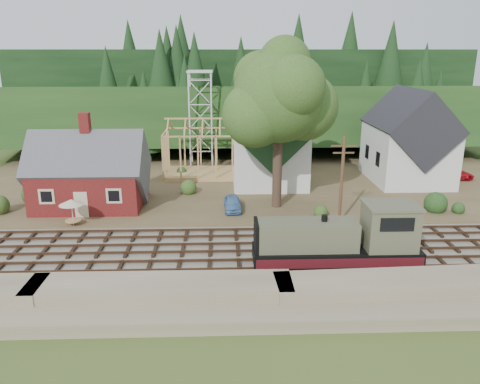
{
  "coord_description": "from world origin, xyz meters",
  "views": [
    {
      "loc": [
        -3.05,
        -33.01,
        14.86
      ],
      "look_at": [
        -1.69,
        6.0,
        3.0
      ],
      "focal_mm": 35.0,
      "sensor_mm": 36.0,
      "label": 1
    }
  ],
  "objects_px": {
    "car_green": "(58,202)",
    "car_red": "(454,174)",
    "locomotive": "(343,241)",
    "patio_set": "(71,203)",
    "car_blue": "(232,203)"
  },
  "relations": [
    {
      "from": "locomotive",
      "to": "car_red",
      "type": "distance_m",
      "value": 29.01
    },
    {
      "from": "car_blue",
      "to": "car_red",
      "type": "distance_m",
      "value": 28.09
    },
    {
      "from": "patio_set",
      "to": "car_blue",
      "type": "bearing_deg",
      "value": 14.57
    },
    {
      "from": "locomotive",
      "to": "car_blue",
      "type": "xyz_separation_m",
      "value": [
        -7.52,
        12.11,
        -1.09
      ]
    },
    {
      "from": "locomotive",
      "to": "patio_set",
      "type": "height_order",
      "value": "locomotive"
    },
    {
      "from": "locomotive",
      "to": "car_blue",
      "type": "distance_m",
      "value": 14.3
    },
    {
      "from": "car_blue",
      "to": "patio_set",
      "type": "distance_m",
      "value": 14.42
    },
    {
      "from": "car_blue",
      "to": "car_green",
      "type": "xyz_separation_m",
      "value": [
        -16.73,
        0.99,
        -0.07
      ]
    },
    {
      "from": "car_green",
      "to": "patio_set",
      "type": "xyz_separation_m",
      "value": [
        2.84,
        -4.6,
        1.4
      ]
    },
    {
      "from": "car_green",
      "to": "car_red",
      "type": "distance_m",
      "value": 43.92
    },
    {
      "from": "locomotive",
      "to": "patio_set",
      "type": "relative_size",
      "value": 4.9
    },
    {
      "from": "locomotive",
      "to": "car_red",
      "type": "bearing_deg",
      "value": 49.76
    },
    {
      "from": "car_blue",
      "to": "car_red",
      "type": "xyz_separation_m",
      "value": [
        26.24,
        10.01,
        -0.05
      ]
    },
    {
      "from": "patio_set",
      "to": "locomotive",
      "type": "bearing_deg",
      "value": -21.65
    },
    {
      "from": "car_blue",
      "to": "patio_set",
      "type": "relative_size",
      "value": 1.67
    }
  ]
}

